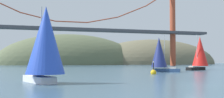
% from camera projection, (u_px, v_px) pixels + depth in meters
% --- Properties ---
extents(ground_plane, '(360.00, 360.00, 0.00)m').
position_uv_depth(ground_plane, '(194.00, 85.00, 28.23)').
color(ground_plane, '#426075').
extents(headland_right, '(87.58, 44.00, 32.54)m').
position_uv_depth(headland_right, '(154.00, 64.00, 174.60)').
color(headland_right, '#6B664C').
rests_on(headland_right, ground_plane).
extents(headland_center, '(87.12, 44.00, 36.41)m').
position_uv_depth(headland_center, '(70.00, 65.00, 158.94)').
color(headland_center, '#5B6647').
rests_on(headland_center, ground_plane).
extents(suspension_bridge, '(138.35, 6.00, 39.01)m').
position_uv_depth(suspension_bridge, '(71.00, 27.00, 119.97)').
color(suspension_bridge, '#A34228').
rests_on(suspension_bridge, ground_plane).
extents(sailboat_navy_sail, '(6.77, 5.72, 8.50)m').
position_uv_depth(sailboat_navy_sail, '(160.00, 54.00, 59.74)').
color(sailboat_navy_sail, navy).
rests_on(sailboat_navy_sail, ground_plane).
extents(sailboat_blue_spinnaker, '(5.51, 7.88, 8.85)m').
position_uv_depth(sailboat_blue_spinnaker, '(45.00, 42.00, 29.78)').
color(sailboat_blue_spinnaker, white).
rests_on(sailboat_blue_spinnaker, ground_plane).
extents(sailboat_red_spinnaker, '(8.28, 5.89, 9.41)m').
position_uv_depth(sailboat_red_spinnaker, '(200.00, 52.00, 71.83)').
color(sailboat_red_spinnaker, black).
rests_on(sailboat_red_spinnaker, ground_plane).
extents(channel_buoy, '(1.10, 1.10, 2.64)m').
position_uv_depth(channel_buoy, '(153.00, 72.00, 50.10)').
color(channel_buoy, gold).
rests_on(channel_buoy, ground_plane).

